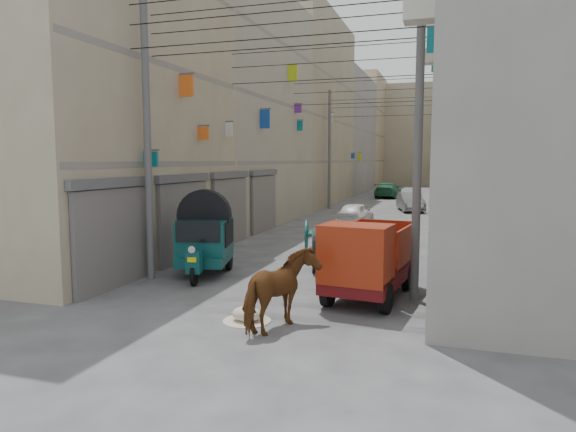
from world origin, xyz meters
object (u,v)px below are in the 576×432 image
at_px(tonga_cart, 336,249).
at_px(horse, 281,291).
at_px(auto_rickshaw, 205,237).
at_px(mini_truck, 366,263).
at_px(second_cart, 324,235).
at_px(distant_car_green, 388,190).
at_px(distant_car_white, 356,213).
at_px(feed_sack, 247,314).
at_px(distant_car_grey, 410,202).

bearing_deg(tonga_cart, horse, -104.29).
bearing_deg(tonga_cart, auto_rickshaw, -172.58).
relative_size(mini_truck, second_cart, 2.36).
bearing_deg(auto_rickshaw, distant_car_green, 72.96).
height_order(horse, distant_car_white, horse).
relative_size(mini_truck, feed_sack, 5.74).
bearing_deg(distant_car_white, second_cart, 97.84).
xyz_separation_m(feed_sack, distant_car_white, (-0.74, 16.78, 0.41)).
bearing_deg(auto_rickshaw, horse, -61.89).
bearing_deg(mini_truck, distant_car_grey, 98.70).
bearing_deg(distant_car_grey, mini_truck, -102.87).
bearing_deg(distant_car_white, tonga_cart, 102.80).
xyz_separation_m(horse, distant_car_grey, (0.63, 24.80, -0.17)).
distance_m(mini_truck, distant_car_grey, 22.32).
distance_m(second_cart, horse, 8.72).
distance_m(horse, distant_car_green, 36.69).
relative_size(horse, distant_car_green, 0.40).
bearing_deg(distant_car_green, second_cart, 94.35).
bearing_deg(auto_rickshaw, mini_truck, -31.25).
height_order(mini_truck, distant_car_green, mini_truck).
bearing_deg(distant_car_green, distant_car_grey, 105.84).
relative_size(feed_sack, horse, 0.34).
bearing_deg(distant_car_grey, feed_sack, -107.93).
bearing_deg(horse, feed_sack, -2.54).
bearing_deg(second_cart, distant_car_grey, 71.87).
xyz_separation_m(feed_sack, distant_car_grey, (1.46, 24.53, 0.46)).
height_order(feed_sack, distant_car_grey, distant_car_grey).
xyz_separation_m(tonga_cart, second_cart, (-1.14, 3.17, -0.09)).
height_order(mini_truck, distant_car_white, mini_truck).
bearing_deg(tonga_cart, distant_car_green, 78.60).
height_order(tonga_cart, horse, horse).
relative_size(tonga_cart, mini_truck, 0.89).
distance_m(feed_sack, distant_car_white, 16.80).
bearing_deg(horse, distant_car_green, -71.02).
relative_size(second_cart, horse, 0.82).
bearing_deg(mini_truck, tonga_cart, 121.70).
height_order(auto_rickshaw, distant_car_grey, auto_rickshaw).
relative_size(second_cart, distant_car_green, 0.33).
xyz_separation_m(tonga_cart, distant_car_green, (-2.11, 31.16, -0.04)).
height_order(feed_sack, horse, horse).
height_order(second_cart, distant_car_green, distant_car_green).
distance_m(horse, distant_car_grey, 24.81).
bearing_deg(feed_sack, horse, -18.08).
xyz_separation_m(second_cart, feed_sack, (0.40, -8.36, -0.46)).
relative_size(auto_rickshaw, distant_car_green, 0.60).
bearing_deg(horse, auto_rickshaw, -31.86).
xyz_separation_m(auto_rickshaw, tonga_cart, (3.56, 1.49, -0.41)).
xyz_separation_m(auto_rickshaw, distant_car_grey, (4.28, 20.83, -0.50)).
bearing_deg(feed_sack, distant_car_white, 92.53).
bearing_deg(horse, mini_truck, -101.48).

